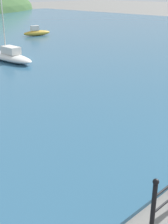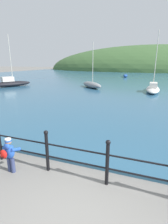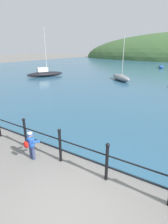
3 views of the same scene
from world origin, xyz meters
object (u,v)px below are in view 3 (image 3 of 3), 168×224
object	(u,v)px
child_in_coat	(31,143)
boat_green_fishing	(121,77)
boat_red_dinghy	(161,67)
boat_white_sailboat	(45,73)

from	to	relation	value
child_in_coat	boat_green_fishing	distance (m)	16.29
child_in_coat	boat_red_dinghy	xyz separation A→B (m)	(-1.23, 32.63, -0.22)
child_in_coat	boat_white_sailboat	distance (m)	18.45
boat_red_dinghy	boat_white_sailboat	size ratio (longest dim) A/B	0.41
boat_green_fishing	child_in_coat	bearing A→B (deg)	-79.90
boat_green_fishing	boat_white_sailboat	distance (m)	9.88
boat_red_dinghy	child_in_coat	bearing A→B (deg)	-87.84
boat_red_dinghy	boat_white_sailboat	world-z (taller)	boat_white_sailboat
boat_red_dinghy	boat_green_fishing	xyz separation A→B (m)	(-1.63, -16.59, 0.07)
boat_red_dinghy	boat_white_sailboat	xyz separation A→B (m)	(-11.21, -19.00, 0.11)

